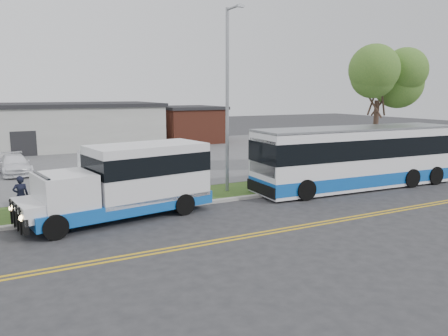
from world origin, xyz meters
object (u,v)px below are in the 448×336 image
parked_car_b (14,164)px  transit_bus (356,157)px  pedestrian (21,196)px  streetlight_near (228,95)px  shuttle_bus (131,179)px  parked_car_a (92,164)px  tree_east (378,79)px

parked_car_b → transit_bus: bearing=-41.8°
pedestrian → streetlight_near: bearing=178.5°
shuttle_bus → parked_car_a: shuttle_bus is taller
parked_car_b → parked_car_a: bearing=-42.2°
pedestrian → parked_car_b: bearing=-92.2°
shuttle_bus → parked_car_b: 13.50m
pedestrian → parked_car_a: bearing=-122.1°
streetlight_near → parked_car_b: (-10.02, 10.79, -4.50)m
tree_east → transit_bus: 6.38m
tree_east → shuttle_bus: tree_east is taller
transit_bus → pedestrian: (-17.25, 2.10, -0.77)m
transit_bus → parked_car_b: size_ratio=2.87×
tree_east → parked_car_b: tree_east is taller
tree_east → shuttle_bus: 17.58m
tree_east → parked_car_a: size_ratio=1.68×
tree_east → transit_bus: bearing=-148.3°
parked_car_a → parked_car_b: size_ratio=1.14×
pedestrian → transit_bus: bearing=171.4°
pedestrian → shuttle_bus: bearing=153.7°
tree_east → pedestrian: tree_east is taller
transit_bus → shuttle_bus: bearing=-178.0°
transit_bus → pedestrian: transit_bus is taller
streetlight_near → parked_car_b: bearing=132.9°
transit_bus → parked_car_b: (-17.14, 12.92, -1.01)m
tree_east → transit_bus: (-3.88, -2.40, -4.46)m
shuttle_bus → transit_bus: (12.94, -0.13, 0.08)m
tree_east → streetlight_near: size_ratio=0.88×
transit_bus → parked_car_a: transit_bus is taller
streetlight_near → shuttle_bus: size_ratio=1.13×
tree_east → parked_car_a: (-16.70, 7.21, -5.29)m
streetlight_near → parked_car_b: streetlight_near is taller
tree_east → streetlight_near: (-11.00, -0.27, -0.97)m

